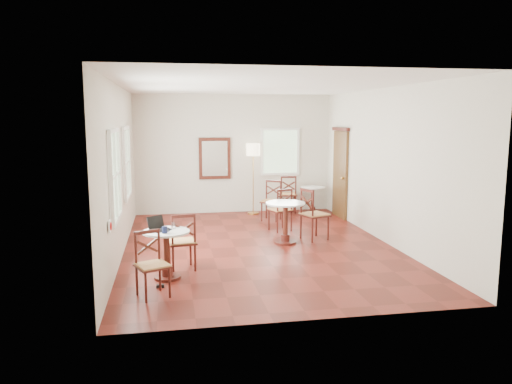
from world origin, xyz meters
TOP-DOWN VIEW (x-y plane):
  - ground at (0.00, 0.00)m, footprint 7.00×7.00m
  - room_shell at (-0.06, 0.27)m, footprint 5.02×7.02m
  - cafe_table_near at (-1.71, -1.62)m, footprint 0.70×0.70m
  - cafe_table_mid at (0.55, 0.14)m, footprint 0.76×0.76m
  - cafe_table_back at (1.98, 3.08)m, footprint 0.63×0.63m
  - chair_near_a at (-1.47, -1.22)m, footprint 0.49×0.49m
  - chair_near_b at (-1.91, -2.33)m, footprint 0.54×0.54m
  - chair_mid_a at (0.70, 1.18)m, footprint 0.55×0.55m
  - chair_mid_b at (1.17, 0.32)m, footprint 0.61×0.61m
  - chair_back_a at (1.35, 3.17)m, footprint 0.51×0.51m
  - chair_back_b at (0.73, 2.31)m, footprint 0.59×0.59m
  - floor_lamp at (0.44, 3.15)m, footprint 0.35×0.35m
  - laptop at (-1.83, -1.54)m, footprint 0.38×0.37m
  - mouse at (-1.90, -1.59)m, footprint 0.09×0.06m
  - navy_mug at (-1.73, -1.76)m, footprint 0.12×0.08m
  - water_glass at (-1.60, -1.49)m, footprint 0.06×0.06m
  - power_adapter at (-1.82, -2.01)m, footprint 0.11×0.07m

SIDE VIEW (x-z plane):
  - ground at x=0.00m, z-range 0.00..0.00m
  - power_adapter at x=-1.82m, z-range 0.00..0.05m
  - cafe_table_back at x=1.98m, z-range 0.08..0.74m
  - chair_near_b at x=-1.91m, z-range 0.00..0.89m
  - cafe_table_near at x=-1.71m, z-range 0.09..0.83m
  - chair_mid_a at x=0.70m, z-range 0.00..0.93m
  - chair_near_a at x=-1.47m, z-range 0.00..0.93m
  - chair_back_b at x=0.73m, z-range 0.00..0.94m
  - chair_back_a at x=1.35m, z-range 0.00..0.97m
  - cafe_table_mid at x=0.55m, z-range 0.10..0.90m
  - chair_mid_b at x=1.17m, z-range 0.00..1.03m
  - mouse at x=-1.90m, z-range 0.74..0.78m
  - navy_mug at x=-1.73m, z-range 0.74..0.84m
  - water_glass at x=-1.60m, z-range 0.74..0.84m
  - laptop at x=-1.83m, z-range 0.69..0.90m
  - floor_lamp at x=0.44m, z-range 0.62..2.41m
  - room_shell at x=-0.06m, z-range 0.38..3.39m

